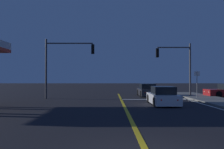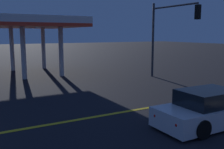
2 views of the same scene
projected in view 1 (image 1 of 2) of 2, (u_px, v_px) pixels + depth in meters
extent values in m
cube|color=gold|center=(126.00, 111.00, 14.81)|extent=(0.20, 30.68, 0.01)
cube|color=silver|center=(155.00, 99.00, 22.35)|extent=(6.23, 0.50, 0.01)
cube|color=silver|center=(162.00, 98.00, 18.33)|extent=(1.77, 4.60, 0.68)
cube|color=black|center=(163.00, 91.00, 18.07)|extent=(1.50, 2.12, 0.60)
cylinder|color=black|center=(149.00, 98.00, 19.76)|extent=(0.22, 0.64, 0.64)
cylinder|color=black|center=(169.00, 98.00, 19.75)|extent=(0.22, 0.64, 0.64)
cylinder|color=black|center=(155.00, 102.00, 16.91)|extent=(0.22, 0.64, 0.64)
cylinder|color=black|center=(178.00, 102.00, 16.91)|extent=(0.22, 0.64, 0.64)
sphere|color=#FFF4CC|center=(151.00, 95.00, 20.57)|extent=(0.18, 0.18, 0.18)
sphere|color=#FFF4CC|center=(163.00, 95.00, 20.57)|extent=(0.18, 0.18, 0.18)
sphere|color=red|center=(161.00, 100.00, 16.09)|extent=(0.14, 0.14, 0.14)
sphere|color=red|center=(178.00, 100.00, 16.09)|extent=(0.14, 0.14, 0.14)
cylinder|color=black|center=(219.00, 94.00, 24.57)|extent=(0.64, 0.23, 0.64)
cylinder|color=black|center=(211.00, 93.00, 26.34)|extent=(0.64, 0.23, 0.64)
sphere|color=#FFF4CC|center=(209.00, 92.00, 24.85)|extent=(0.18, 0.18, 0.18)
sphere|color=#FFF4CC|center=(205.00, 91.00, 26.02)|extent=(0.18, 0.18, 0.18)
cube|color=#2D2D33|center=(147.00, 92.00, 26.47)|extent=(1.72, 4.34, 0.68)
cube|color=black|center=(147.00, 86.00, 26.21)|extent=(1.48, 2.00, 0.60)
cylinder|color=black|center=(138.00, 92.00, 27.80)|extent=(0.22, 0.64, 0.64)
cylinder|color=black|center=(152.00, 92.00, 27.81)|extent=(0.22, 0.64, 0.64)
cylinder|color=black|center=(141.00, 94.00, 25.11)|extent=(0.22, 0.64, 0.64)
cylinder|color=black|center=(157.00, 94.00, 25.13)|extent=(0.22, 0.64, 0.64)
sphere|color=#FFF4CC|center=(140.00, 90.00, 28.57)|extent=(0.18, 0.18, 0.18)
sphere|color=#FFF4CC|center=(149.00, 90.00, 28.58)|extent=(0.18, 0.18, 0.18)
sphere|color=red|center=(145.00, 92.00, 24.35)|extent=(0.14, 0.14, 0.14)
sphere|color=red|center=(156.00, 92.00, 24.35)|extent=(0.14, 0.14, 0.14)
cylinder|color=#38383D|center=(190.00, 70.00, 24.71)|extent=(0.18, 0.18, 5.41)
cylinder|color=#38383D|center=(174.00, 47.00, 24.73)|extent=(3.29, 0.12, 0.12)
cube|color=black|center=(157.00, 53.00, 24.71)|extent=(0.28, 0.28, 0.90)
sphere|color=red|center=(157.00, 50.00, 24.72)|extent=(0.22, 0.22, 0.22)
sphere|color=#4C2D05|center=(157.00, 53.00, 24.71)|extent=(0.22, 0.22, 0.22)
sphere|color=#0A3814|center=(157.00, 56.00, 24.71)|extent=(0.22, 0.22, 0.22)
cylinder|color=#38383D|center=(46.00, 69.00, 23.23)|extent=(0.18, 0.18, 5.63)
cylinder|color=#38383D|center=(70.00, 43.00, 23.27)|extent=(4.40, 0.12, 0.12)
cube|color=black|center=(93.00, 49.00, 23.28)|extent=(0.28, 0.28, 0.90)
sphere|color=red|center=(93.00, 46.00, 23.28)|extent=(0.22, 0.22, 0.22)
sphere|color=#4C2D05|center=(93.00, 49.00, 23.28)|extent=(0.22, 0.22, 0.22)
sphere|color=#0A3814|center=(93.00, 52.00, 23.27)|extent=(0.22, 0.22, 0.22)
cylinder|color=slate|center=(197.00, 85.00, 21.89)|extent=(0.06, 0.06, 2.59)
cube|color=white|center=(197.00, 74.00, 21.90)|extent=(0.56, 0.14, 0.40)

